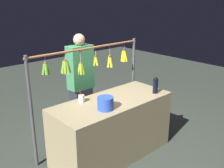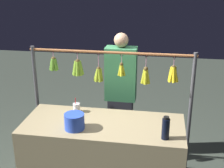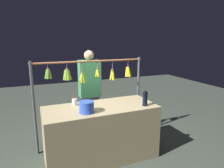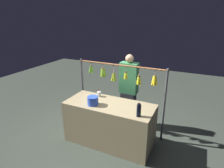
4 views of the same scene
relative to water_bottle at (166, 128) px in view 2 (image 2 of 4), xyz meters
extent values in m
cube|color=tan|center=(0.66, -0.22, -0.54)|extent=(1.73, 0.74, 0.86)
cylinder|color=#4C4C51|center=(-0.29, -0.72, -0.20)|extent=(0.04, 0.04, 1.55)
cylinder|color=#4C4C51|center=(1.61, -0.72, -0.20)|extent=(0.04, 0.04, 1.55)
cylinder|color=#9E6038|center=(0.66, -0.72, 0.54)|extent=(1.96, 0.03, 0.03)
torus|color=black|center=(-0.06, -0.72, 0.52)|extent=(0.04, 0.02, 0.04)
cylinder|color=pink|center=(-0.06, -0.72, 0.46)|extent=(0.01, 0.01, 0.12)
sphere|color=brown|center=(-0.06, -0.72, 0.40)|extent=(0.04, 0.04, 0.04)
cylinder|color=yellow|center=(-0.03, -0.72, 0.31)|extent=(0.06, 0.03, 0.18)
cylinder|color=yellow|center=(-0.05, -0.70, 0.31)|extent=(0.06, 0.07, 0.18)
cylinder|color=yellow|center=(-0.07, -0.69, 0.31)|extent=(0.04, 0.08, 0.18)
cylinder|color=yellow|center=(-0.09, -0.71, 0.31)|extent=(0.08, 0.05, 0.18)
cylinder|color=yellow|center=(-0.09, -0.74, 0.31)|extent=(0.06, 0.05, 0.18)
cylinder|color=yellow|center=(-0.07, -0.75, 0.31)|extent=(0.04, 0.06, 0.18)
cylinder|color=yellow|center=(-0.05, -0.75, 0.31)|extent=(0.05, 0.05, 0.18)
torus|color=black|center=(0.25, -0.72, 0.52)|extent=(0.04, 0.01, 0.04)
cylinder|color=pink|center=(0.25, -0.72, 0.44)|extent=(0.01, 0.01, 0.16)
sphere|color=brown|center=(0.25, -0.72, 0.36)|extent=(0.05, 0.05, 0.05)
cylinder|color=gold|center=(0.27, -0.72, 0.27)|extent=(0.07, 0.04, 0.18)
cylinder|color=gold|center=(0.25, -0.70, 0.27)|extent=(0.04, 0.08, 0.18)
cylinder|color=gold|center=(0.23, -0.72, 0.27)|extent=(0.07, 0.04, 0.18)
cylinder|color=gold|center=(0.25, -0.74, 0.27)|extent=(0.05, 0.08, 0.18)
torus|color=black|center=(0.53, -0.72, 0.52)|extent=(0.04, 0.01, 0.04)
cylinder|color=pink|center=(0.53, -0.72, 0.46)|extent=(0.01, 0.01, 0.11)
sphere|color=brown|center=(0.53, -0.72, 0.40)|extent=(0.04, 0.04, 0.04)
cylinder|color=gold|center=(0.55, -0.72, 0.33)|extent=(0.06, 0.03, 0.15)
cylinder|color=gold|center=(0.53, -0.71, 0.33)|extent=(0.04, 0.07, 0.15)
cylinder|color=gold|center=(0.51, -0.72, 0.33)|extent=(0.06, 0.04, 0.15)
cylinder|color=gold|center=(0.53, -0.74, 0.33)|extent=(0.04, 0.06, 0.15)
torus|color=black|center=(0.80, -0.72, 0.52)|extent=(0.04, 0.01, 0.04)
cylinder|color=pink|center=(0.80, -0.72, 0.43)|extent=(0.01, 0.01, 0.18)
sphere|color=brown|center=(0.80, -0.72, 0.34)|extent=(0.05, 0.05, 0.05)
cylinder|color=#95AF28|center=(0.83, -0.73, 0.26)|extent=(0.08, 0.04, 0.16)
cylinder|color=#95AF28|center=(0.82, -0.70, 0.26)|extent=(0.05, 0.06, 0.16)
cylinder|color=#95AF28|center=(0.79, -0.70, 0.26)|extent=(0.05, 0.06, 0.16)
cylinder|color=#95AF28|center=(0.78, -0.72, 0.26)|extent=(0.06, 0.04, 0.16)
cylinder|color=#95AF28|center=(0.79, -0.75, 0.26)|extent=(0.06, 0.07, 0.17)
cylinder|color=#95AF28|center=(0.82, -0.75, 0.26)|extent=(0.06, 0.07, 0.17)
torus|color=black|center=(1.06, -0.72, 0.52)|extent=(0.04, 0.02, 0.04)
cylinder|color=pink|center=(1.06, -0.72, 0.47)|extent=(0.01, 0.01, 0.10)
sphere|color=brown|center=(1.06, -0.72, 0.41)|extent=(0.05, 0.05, 0.05)
cylinder|color=#78A52B|center=(1.09, -0.72, 0.33)|extent=(0.07, 0.04, 0.17)
cylinder|color=#78A52B|center=(1.08, -0.69, 0.33)|extent=(0.06, 0.07, 0.18)
cylinder|color=#78A52B|center=(1.05, -0.69, 0.33)|extent=(0.05, 0.08, 0.18)
cylinder|color=#78A52B|center=(1.03, -0.70, 0.33)|extent=(0.08, 0.06, 0.18)
cylinder|color=#78A52B|center=(1.02, -0.74, 0.33)|extent=(0.07, 0.06, 0.18)
cylinder|color=#78A52B|center=(1.04, -0.76, 0.33)|extent=(0.05, 0.07, 0.18)
cylinder|color=#78A52B|center=(1.08, -0.75, 0.33)|extent=(0.07, 0.08, 0.18)
torus|color=black|center=(1.35, -0.72, 0.52)|extent=(0.04, 0.01, 0.04)
cylinder|color=pink|center=(1.35, -0.72, 0.48)|extent=(0.01, 0.01, 0.08)
sphere|color=brown|center=(1.35, -0.72, 0.43)|extent=(0.05, 0.05, 0.05)
cylinder|color=#609E2D|center=(1.38, -0.72, 0.36)|extent=(0.07, 0.04, 0.15)
cylinder|color=#609E2D|center=(1.36, -0.70, 0.36)|extent=(0.05, 0.07, 0.15)
cylinder|color=#609E2D|center=(1.33, -0.71, 0.36)|extent=(0.06, 0.05, 0.15)
cylinder|color=#609E2D|center=(1.34, -0.74, 0.36)|extent=(0.06, 0.06, 0.15)
cylinder|color=#609E2D|center=(1.36, -0.75, 0.36)|extent=(0.06, 0.07, 0.15)
cylinder|color=black|center=(0.00, 0.00, -0.01)|extent=(0.08, 0.08, 0.21)
cylinder|color=black|center=(0.00, 0.00, 0.11)|extent=(0.05, 0.05, 0.02)
cylinder|color=blue|center=(0.92, -0.05, -0.03)|extent=(0.21, 0.21, 0.17)
cylinder|color=silver|center=(1.01, -0.45, -0.06)|extent=(0.08, 0.08, 0.10)
cylinder|color=red|center=(1.02, -0.45, -0.03)|extent=(0.01, 0.03, 0.17)
cube|color=#2D2D38|center=(0.58, -1.06, -0.57)|extent=(0.32, 0.22, 0.80)
cube|color=#3F8C59|center=(0.58, -1.06, 0.17)|extent=(0.40, 0.22, 0.70)
sphere|color=tan|center=(0.58, -1.06, 0.61)|extent=(0.18, 0.18, 0.18)
camera|label=1|loc=(2.92, 2.27, 1.27)|focal=42.28mm
camera|label=2|loc=(0.08, 2.67, 1.43)|focal=49.40mm
camera|label=3|loc=(1.62, 2.55, 0.90)|focal=32.03mm
camera|label=4|loc=(-0.83, 2.78, 1.51)|focal=30.86mm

